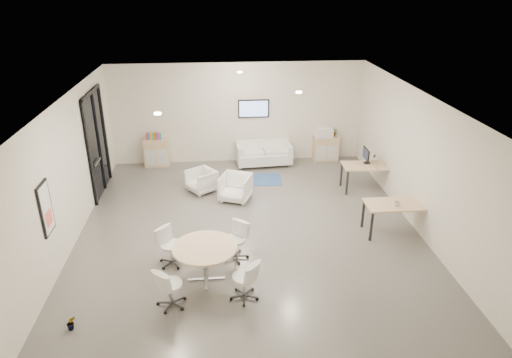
{
  "coord_description": "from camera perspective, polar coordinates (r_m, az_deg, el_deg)",
  "views": [
    {
      "loc": [
        -0.68,
        -9.6,
        5.57
      ],
      "look_at": [
        0.21,
        0.4,
        1.11
      ],
      "focal_mm": 32.0,
      "sensor_mm": 36.0,
      "label": 1
    }
  ],
  "objects": [
    {
      "name": "room_shell",
      "position": [
        10.41,
        -0.98,
        1.52
      ],
      "size": [
        9.6,
        10.6,
        4.8
      ],
      "color": "#605D58",
      "rests_on": "ground"
    },
    {
      "name": "armchair_right",
      "position": [
        12.31,
        -2.58,
        -0.94
      ],
      "size": [
        0.98,
        0.95,
        0.79
      ],
      "primitive_type": "imported",
      "rotation": [
        0.0,
        0.0,
        -0.37
      ],
      "color": "silver",
      "rests_on": "room_shell"
    },
    {
      "name": "desk_front",
      "position": [
        11.11,
        17.19,
        -3.32
      ],
      "size": [
        1.47,
        0.74,
        0.76
      ],
      "rotation": [
        0.0,
        0.0,
        -0.01
      ],
      "color": "tan",
      "rests_on": "room_shell"
    },
    {
      "name": "books",
      "position": [
        14.75,
        -12.65,
        5.24
      ],
      "size": [
        0.45,
        0.14,
        0.22
      ],
      "color": "red",
      "rests_on": "sideboard_left"
    },
    {
      "name": "armchair_left",
      "position": [
        12.9,
        -6.84,
        -0.1
      ],
      "size": [
        0.93,
        0.94,
        0.71
      ],
      "primitive_type": "imported",
      "rotation": [
        0.0,
        0.0,
        -0.96
      ],
      "color": "silver",
      "rests_on": "room_shell"
    },
    {
      "name": "desk_rear",
      "position": [
        13.19,
        13.85,
        1.4
      ],
      "size": [
        1.46,
        0.78,
        0.75
      ],
      "rotation": [
        0.0,
        0.0,
        -0.05
      ],
      "color": "tan",
      "rests_on": "room_shell"
    },
    {
      "name": "cup",
      "position": [
        10.94,
        17.17,
        -2.91
      ],
      "size": [
        0.16,
        0.15,
        0.13
      ],
      "primitive_type": "imported",
      "rotation": [
        0.0,
        0.0,
        -0.4
      ],
      "color": "white",
      "rests_on": "desk_front"
    },
    {
      "name": "plant_floor",
      "position": [
        8.84,
        -22.04,
        -16.7
      ],
      "size": [
        0.22,
        0.31,
        0.13
      ],
      "primitive_type": "imported",
      "rotation": [
        0.0,
        0.0,
        0.23
      ],
      "color": "#3F7F3F",
      "rests_on": "room_shell"
    },
    {
      "name": "ceiling_spots",
      "position": [
        10.71,
        -2.46,
        11.03
      ],
      "size": [
        3.14,
        4.14,
        0.03
      ],
      "color": "#FFEAC6",
      "rests_on": "room_shell"
    },
    {
      "name": "glass_door",
      "position": [
        13.19,
        -19.28,
        4.6
      ],
      "size": [
        0.09,
        1.9,
        2.85
      ],
      "color": "black",
      "rests_on": "room_shell"
    },
    {
      "name": "blue_rug",
      "position": [
        13.67,
        0.27,
        -0.08
      ],
      "size": [
        1.38,
        0.93,
        0.01
      ],
      "primitive_type": "cube",
      "rotation": [
        0.0,
        0.0,
        -0.01
      ],
      "color": "navy",
      "rests_on": "room_shell"
    },
    {
      "name": "plant_cabinet",
      "position": [
        15.12,
        9.73,
        5.68
      ],
      "size": [
        0.33,
        0.35,
        0.22
      ],
      "primitive_type": "imported",
      "rotation": [
        0.0,
        0.0,
        -0.37
      ],
      "color": "#3F7F3F",
      "rests_on": "sideboard_right"
    },
    {
      "name": "wall_tv",
      "position": [
        14.62,
        -0.31,
        8.79
      ],
      "size": [
        0.98,
        0.06,
        0.58
      ],
      "color": "black",
      "rests_on": "room_shell"
    },
    {
      "name": "sideboard_left",
      "position": [
        14.92,
        -12.31,
        3.24
      ],
      "size": [
        0.78,
        0.41,
        0.88
      ],
      "color": "tan",
      "rests_on": "room_shell"
    },
    {
      "name": "monitor",
      "position": [
        13.19,
        13.62,
        2.9
      ],
      "size": [
        0.2,
        0.5,
        0.44
      ],
      "color": "black",
      "rests_on": "desk_rear"
    },
    {
      "name": "round_table",
      "position": [
        9.05,
        -6.42,
        -8.86
      ],
      "size": [
        1.27,
        1.27,
        0.77
      ],
      "color": "tan",
      "rests_on": "room_shell"
    },
    {
      "name": "meeting_chairs",
      "position": [
        9.2,
        -6.33,
        -10.33
      ],
      "size": [
        2.26,
        2.26,
        0.82
      ],
      "color": "white",
      "rests_on": "room_shell"
    },
    {
      "name": "artwork",
      "position": [
        9.54,
        -24.78,
        -3.38
      ],
      "size": [
        0.05,
        0.54,
        1.04
      ],
      "color": "black",
      "rests_on": "room_shell"
    },
    {
      "name": "sideboard_right",
      "position": [
        15.22,
        8.7,
        3.82
      ],
      "size": [
        0.81,
        0.39,
        0.81
      ],
      "color": "tan",
      "rests_on": "room_shell"
    },
    {
      "name": "loveseat",
      "position": [
        14.7,
        0.93,
        3.13
      ],
      "size": [
        1.78,
        0.98,
        0.64
      ],
      "rotation": [
        0.0,
        0.0,
        0.07
      ],
      "color": "silver",
      "rests_on": "room_shell"
    },
    {
      "name": "printer",
      "position": [
        15.02,
        8.52,
        5.9
      ],
      "size": [
        0.53,
        0.44,
        0.37
      ],
      "rotation": [
        0.0,
        0.0,
        -0.0
      ],
      "color": "white",
      "rests_on": "sideboard_right"
    }
  ]
}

